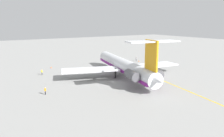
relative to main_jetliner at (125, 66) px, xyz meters
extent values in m
plane|color=gray|center=(4.11, -5.28, -3.15)|extent=(288.57, 288.57, 0.00)
cylinder|color=silver|center=(1.08, -0.25, -0.05)|extent=(34.80, 11.37, 3.72)
cone|color=silver|center=(18.07, -4.12, -0.05)|extent=(4.57, 4.34, 3.57)
cone|color=silver|center=(-15.90, 3.63, 0.29)|extent=(5.99, 4.29, 3.16)
cube|color=#7A197F|center=(1.08, -0.25, -0.89)|extent=(34.06, 11.27, 0.82)
cube|color=silver|center=(3.98, 8.94, -0.70)|extent=(10.50, 16.53, 0.37)
cube|color=silver|center=(-0.30, -9.78, -0.70)|extent=(7.61, 16.07, 0.37)
cylinder|color=#515156|center=(-9.95, 5.34, 0.23)|extent=(5.01, 3.14, 2.16)
cube|color=silver|center=(-10.10, 4.71, 0.23)|extent=(2.98, 1.78, 0.45)
cylinder|color=#515156|center=(-11.28, -0.49, 0.23)|extent=(5.01, 3.14, 2.16)
cube|color=silver|center=(-11.14, 0.14, 0.23)|extent=(2.98, 1.78, 0.45)
cube|color=orange|center=(-13.64, 3.11, 5.10)|extent=(4.99, 1.48, 6.58)
cube|color=silver|center=(-13.35, 6.10, 8.13)|extent=(4.60, 6.06, 0.26)
cube|color=silver|center=(-14.68, 0.29, 8.13)|extent=(4.60, 6.06, 0.26)
cylinder|color=black|center=(11.47, -2.62, -1.74)|extent=(0.41, 0.41, 2.82)
cylinder|color=black|center=(0.61, 2.91, -1.74)|extent=(0.41, 0.41, 2.82)
cylinder|color=black|center=(-0.71, -2.89, -1.74)|extent=(0.41, 0.41, 2.82)
cylinder|color=black|center=(18.41, -18.71, -2.75)|extent=(0.10, 0.10, 0.80)
cylinder|color=black|center=(18.49, -18.59, -2.75)|extent=(0.10, 0.10, 0.80)
cylinder|color=gray|center=(18.45, -18.65, -2.03)|extent=(0.27, 0.27, 0.63)
sphere|color=#DBB28E|center=(18.45, -18.65, -1.59)|extent=(0.25, 0.25, 0.25)
cylinder|color=gray|center=(18.35, -18.80, -2.00)|extent=(0.07, 0.07, 0.54)
cylinder|color=gray|center=(18.54, -18.50, -2.00)|extent=(0.07, 0.07, 0.54)
cylinder|color=black|center=(15.00, 19.29, -2.75)|extent=(0.10, 0.10, 0.79)
cylinder|color=black|center=(15.06, 19.16, -2.75)|extent=(0.10, 0.10, 0.79)
cylinder|color=yellow|center=(15.03, 19.22, -2.04)|extent=(0.27, 0.27, 0.63)
sphere|color=#DBB28E|center=(15.03, 19.22, -1.60)|extent=(0.25, 0.25, 0.25)
cylinder|color=yellow|center=(14.96, 19.38, -2.01)|extent=(0.07, 0.07, 0.53)
cylinder|color=yellow|center=(15.10, 19.06, -2.01)|extent=(0.07, 0.07, 0.53)
cylinder|color=black|center=(-2.97, 23.22, -2.75)|extent=(0.10, 0.10, 0.80)
cylinder|color=black|center=(-3.04, 23.34, -2.75)|extent=(0.10, 0.10, 0.80)
cylinder|color=orange|center=(-3.00, 23.28, -2.03)|extent=(0.27, 0.27, 0.63)
sphere|color=#DBB28E|center=(-3.00, 23.28, -1.59)|extent=(0.25, 0.25, 0.25)
cylinder|color=orange|center=(-2.92, 23.12, -2.00)|extent=(0.07, 0.07, 0.54)
cylinder|color=orange|center=(-3.08, 23.44, -2.00)|extent=(0.07, 0.07, 0.54)
cone|color=#EA590F|center=(15.03, -22.56, -2.87)|extent=(0.40, 0.40, 0.55)
cone|color=#EA590F|center=(23.11, 14.08, -2.87)|extent=(0.40, 0.40, 0.55)
cone|color=#EA590F|center=(16.67, -18.59, -2.87)|extent=(0.40, 0.40, 0.55)
cube|color=gold|center=(1.08, -7.99, -3.14)|extent=(74.08, 13.71, 0.01)
camera|label=1|loc=(-47.85, 34.82, 12.22)|focal=34.63mm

